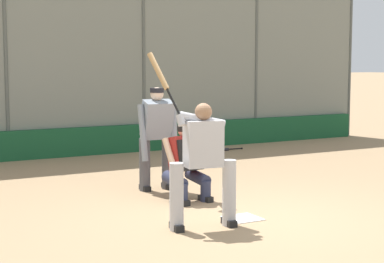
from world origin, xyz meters
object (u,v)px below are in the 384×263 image
object	(u,v)px
spare_bat_by_padding	(221,150)
catcher_behind_plate	(188,159)
umpire_home	(157,135)
batter_at_plate	(202,160)

from	to	relation	value
spare_bat_by_padding	catcher_behind_plate	bearing A→B (deg)	58.56
umpire_home	batter_at_plate	bearing A→B (deg)	82.23
catcher_behind_plate	umpire_home	distance (m)	0.97
umpire_home	spare_bat_by_padding	bearing A→B (deg)	-129.55
catcher_behind_plate	spare_bat_by_padding	world-z (taller)	catcher_behind_plate
batter_at_plate	catcher_behind_plate	size ratio (longest dim) A/B	1.81
umpire_home	spare_bat_by_padding	xyz separation A→B (m)	(-3.17, -3.28, -0.84)
catcher_behind_plate	spare_bat_by_padding	size ratio (longest dim) A/B	1.39
batter_at_plate	spare_bat_by_padding	bearing A→B (deg)	-114.29
batter_at_plate	umpire_home	world-z (taller)	batter_at_plate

